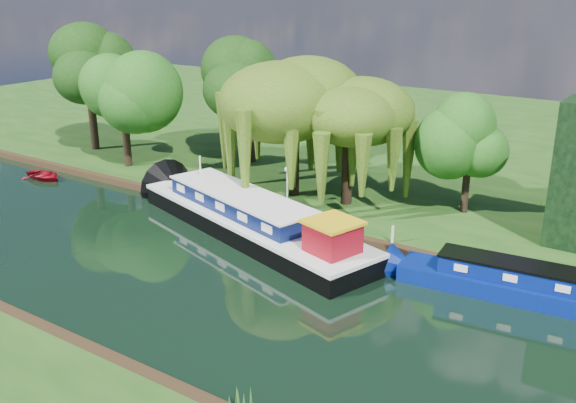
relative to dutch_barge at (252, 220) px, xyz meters
The scene contains 14 objects.
ground 6.00m from the dutch_barge, 101.32° to the right, with size 120.00×120.00×0.00m, color black.
far_bank 28.22m from the dutch_barge, 92.36° to the left, with size 120.00×52.00×0.45m, color #183F11.
dutch_barge is the anchor object (origin of this frame).
narrowboat 16.12m from the dutch_barge, ahead, with size 13.21×3.46×1.90m.
red_dinghy 20.06m from the dutch_barge, behind, with size 2.48×3.47×0.72m, color maroon.
willow_left 9.00m from the dutch_barge, 102.22° to the left, with size 7.32×7.32×8.78m.
willow_right 8.87m from the dutch_barge, 70.82° to the left, with size 6.01×6.01×7.32m.
tree_far_left 17.95m from the dutch_barge, 161.78° to the left, with size 5.34×5.34×8.60m.
tree_far_back 24.65m from the dutch_barge, 161.72° to the left, with size 5.70×5.70×9.58m.
tree_far_mid 15.74m from the dutch_barge, 126.86° to the left, with size 5.49×5.49×8.99m.
tree_far_right 14.14m from the dutch_barge, 46.09° to the left, with size 3.94×3.94×6.44m.
lamppost 4.96m from the dutch_barge, 98.05° to the left, with size 0.36×0.36×2.56m.
mooring_posts 3.08m from the dutch_barge, 122.69° to the left, with size 19.16×0.16×1.00m.
reeds_near 14.56m from the dutch_barge, 66.89° to the right, with size 33.70×1.50×1.10m.
Camera 1 is at (22.64, -22.38, 14.42)m, focal length 40.00 mm.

